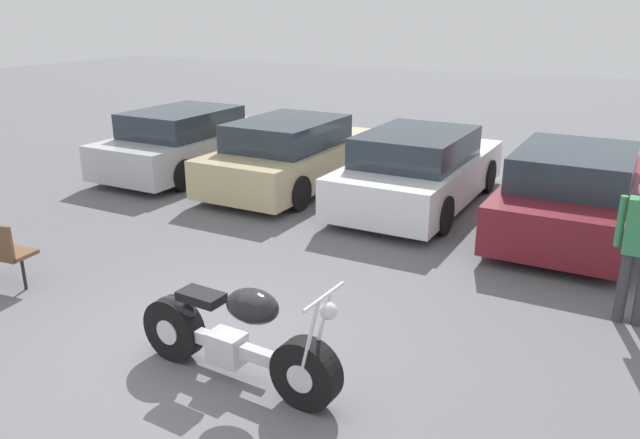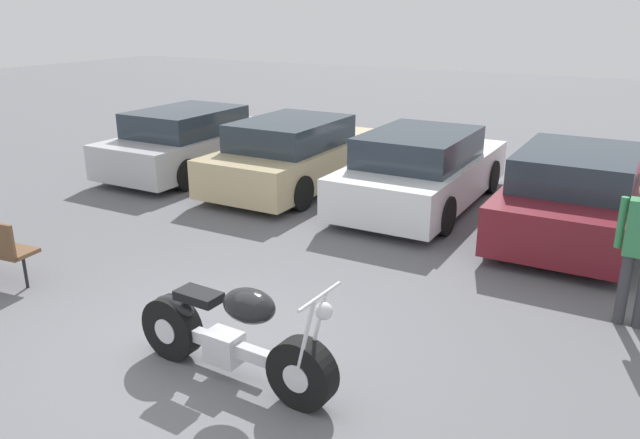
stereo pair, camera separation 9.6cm
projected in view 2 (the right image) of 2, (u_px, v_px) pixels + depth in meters
The scene contains 6 objects.
ground_plane at pixel (206, 355), 6.26m from camera, with size 60.00×60.00×0.00m, color slate.
motorcycle at pixel (231, 337), 5.73m from camera, with size 2.19×0.62×1.11m.
parked_car_silver at pixel (193, 141), 13.14m from camera, with size 1.90×4.28×1.33m.
parked_car_champagne at pixel (296, 155), 11.97m from camera, with size 1.90×4.28×1.33m.
parked_car_white at pixel (422, 170), 10.82m from camera, with size 1.90×4.28×1.33m.
parked_car_maroon at pixel (576, 193), 9.48m from camera, with size 1.90×4.28×1.33m.
Camera 2 is at (3.69, -4.22, 3.31)m, focal length 35.00 mm.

